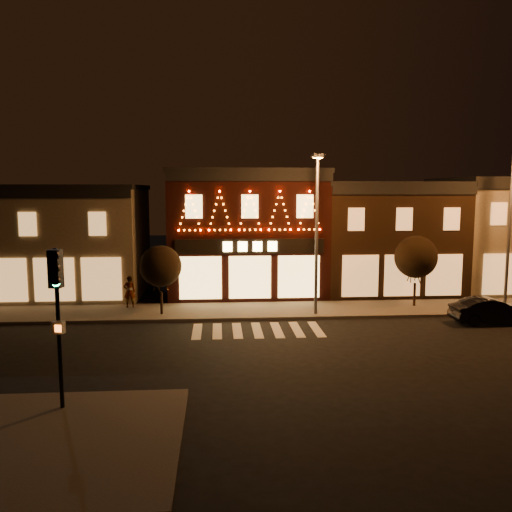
{
  "coord_description": "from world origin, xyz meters",
  "views": [
    {
      "loc": [
        -1.93,
        -21.62,
        7.01
      ],
      "look_at": [
        -0.06,
        4.0,
        3.76
      ],
      "focal_mm": 36.97,
      "sensor_mm": 36.0,
      "label": 1
    }
  ],
  "objects": [
    {
      "name": "dark_sedan",
      "position": [
        12.38,
        4.55,
        0.68
      ],
      "size": [
        4.13,
        1.52,
        1.35
      ],
      "primitive_type": "imported",
      "rotation": [
        0.0,
        0.0,
        1.59
      ],
      "color": "black",
      "rests_on": "ground"
    },
    {
      "name": "sidewalk_far",
      "position": [
        2.0,
        8.0,
        0.07
      ],
      "size": [
        44.0,
        4.0,
        0.15
      ],
      "primitive_type": "cube",
      "color": "#47423D",
      "rests_on": "ground"
    },
    {
      "name": "sidewalk_near",
      "position": [
        -6.5,
        -7.5,
        0.07
      ],
      "size": [
        7.0,
        7.0,
        0.15
      ],
      "primitive_type": "cube",
      "color": "#47423D",
      "rests_on": "ground"
    },
    {
      "name": "tree_right",
      "position": [
        9.68,
        8.28,
        3.07
      ],
      "size": [
        2.49,
        2.49,
        4.17
      ],
      "rotation": [
        0.0,
        0.0,
        0.23
      ],
      "color": "black",
      "rests_on": "sidewalk_far"
    },
    {
      "name": "building_right_a",
      "position": [
        9.5,
        13.99,
        3.76
      ],
      "size": [
        9.2,
        8.28,
        7.5
      ],
      "color": "black",
      "rests_on": "ground"
    },
    {
      "name": "building_pulp",
      "position": [
        0.0,
        13.98,
        4.16
      ],
      "size": [
        10.2,
        8.34,
        8.3
      ],
      "color": "black",
      "rests_on": "ground"
    },
    {
      "name": "pedestrian",
      "position": [
        -7.11,
        9.1,
        1.08
      ],
      "size": [
        0.76,
        0.59,
        1.85
      ],
      "primitive_type": "imported",
      "rotation": [
        0.0,
        0.0,
        3.39
      ],
      "color": "gray",
      "rests_on": "sidewalk_far"
    },
    {
      "name": "tree_left",
      "position": [
        -5.07,
        7.26,
        2.83
      ],
      "size": [
        2.29,
        2.29,
        3.82
      ],
      "rotation": [
        0.0,
        0.0,
        -0.11
      ],
      "color": "black",
      "rests_on": "sidewalk_far"
    },
    {
      "name": "ground",
      "position": [
        0.0,
        0.0,
        0.0
      ],
      "size": [
        120.0,
        120.0,
        0.0
      ],
      "primitive_type": "plane",
      "color": "black",
      "rests_on": "ground"
    },
    {
      "name": "building_right_b",
      "position": [
        18.5,
        13.99,
        3.91
      ],
      "size": [
        9.2,
        8.28,
        7.8
      ],
      "color": "#695C4A",
      "rests_on": "ground"
    },
    {
      "name": "streetlamp_mid",
      "position": [
        3.4,
        6.43,
        5.27
      ],
      "size": [
        0.71,
        2.0,
        8.72
      ],
      "rotation": [
        0.0,
        0.0,
        0.19
      ],
      "color": "#59595E",
      "rests_on": "sidewalk_far"
    },
    {
      "name": "streetlamp_right",
      "position": [
        14.61,
        6.86,
        5.35
      ],
      "size": [
        0.56,
        2.02,
        8.86
      ],
      "rotation": [
        0.0,
        0.0,
        0.02
      ],
      "color": "#59595E",
      "rests_on": "sidewalk_far"
    },
    {
      "name": "building_left",
      "position": [
        -13.0,
        13.99,
        3.66
      ],
      "size": [
        12.2,
        8.28,
        7.3
      ],
      "color": "#695C4A",
      "rests_on": "ground"
    },
    {
      "name": "traffic_signal_near",
      "position": [
        -6.85,
        -5.41,
        3.73
      ],
      "size": [
        0.43,
        0.54,
        5.08
      ],
      "rotation": [
        0.0,
        0.0,
        -0.26
      ],
      "color": "black",
      "rests_on": "sidewalk_near"
    }
  ]
}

